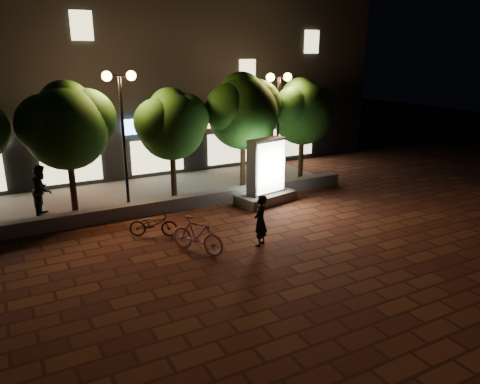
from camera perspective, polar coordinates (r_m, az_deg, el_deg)
ground at (r=14.44m, az=-2.62°, el=-6.83°), size 80.00×80.00×0.00m
retaining_wall at (r=17.81m, az=-8.25°, el=-1.46°), size 16.00×0.45×0.50m
sidewalk at (r=20.14m, az=-10.71°, el=-0.04°), size 16.00×5.00×0.08m
building_block at (r=25.58m, az=-16.00°, el=14.48°), size 28.00×8.12×11.30m
tree_left at (r=17.70m, az=-21.01°, el=8.13°), size 3.60×3.00×4.89m
tree_mid at (r=18.66m, az=-8.62°, el=8.74°), size 3.24×2.70×4.50m
tree_right at (r=19.97m, az=0.42°, el=10.47°), size 3.72×3.10×5.07m
tree_far_right at (r=21.70m, az=7.97°, el=10.30°), size 3.48×2.90×4.76m
street_lamp_left at (r=17.73m, az=-14.78°, el=10.60°), size 1.26×0.36×5.18m
street_lamp_right at (r=20.55m, az=4.89°, el=11.51°), size 1.26×0.36×4.98m
ad_kiosk at (r=18.31m, az=3.30°, el=1.88°), size 2.65×1.71×2.65m
scooter_pink at (r=13.84m, az=-5.40°, el=-5.45°), size 1.42×1.88×1.13m
rider at (r=14.18m, az=2.59°, el=-3.64°), size 0.73×0.69×1.67m
scooter_parked at (r=15.31m, az=-10.90°, el=-4.02°), size 1.68×1.25×0.84m
pedestrian at (r=18.22m, az=-23.75°, el=0.24°), size 0.96×1.10×1.90m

